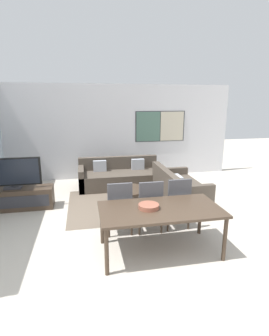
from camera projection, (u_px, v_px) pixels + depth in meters
The scene contains 13 objects.
ground_plane at pixel (162, 285), 3.39m from camera, with size 24.00×24.00×0.00m, color beige.
wall_back at pixel (116, 132), 7.92m from camera, with size 7.34×0.09×2.80m.
area_rug at pixel (128, 203), 6.09m from camera, with size 2.71×2.18×0.01m.
tv_console at pixel (15, 199), 5.74m from camera, with size 1.64×0.47×0.47m.
television at pixel (11, 173), 5.60m from camera, with size 1.22×0.20×0.68m.
sofa_main at pixel (120, 177), 7.29m from camera, with size 2.24×0.94×0.78m.
sofa_side at pixel (177, 189), 6.25m from camera, with size 0.94×1.65×0.78m.
coffee_table at pixel (128, 192), 6.02m from camera, with size 0.85×0.85×0.36m.
dining_table at pixel (160, 212), 3.99m from camera, with size 1.85×0.96×0.73m.
dining_chair_left at pixel (119, 205), 4.59m from camera, with size 0.46×0.46×0.98m.
dining_chair_centre at pixel (149, 204), 4.67m from camera, with size 0.46×0.46×0.98m.
dining_chair_right at pixel (177, 200), 4.81m from camera, with size 0.46×0.46×0.98m.
fruit_bowl at pixel (149, 206), 3.96m from camera, with size 0.32×0.32×0.07m.
Camera 1 is at (-0.92, -2.79, 2.31)m, focal length 28.00 mm.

